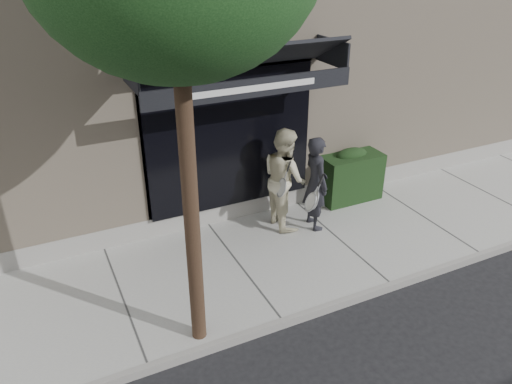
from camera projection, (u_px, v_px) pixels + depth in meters
ground at (337, 243)px, 9.36m from camera, size 80.00×80.00×0.00m
sidewalk at (337, 240)px, 9.33m from camera, size 20.00×3.00×0.12m
curb at (391, 286)px, 8.09m from camera, size 20.00×0.10×0.14m
building_facade at (230, 47)px, 12.09m from camera, size 14.30×8.04×5.64m
hedge at (350, 175)px, 10.49m from camera, size 1.30×0.70×1.14m
pedestrian_front at (316, 183)px, 9.28m from camera, size 0.67×0.86×1.83m
pedestrian_back at (285, 178)px, 9.34m from camera, size 0.78×0.98×1.95m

